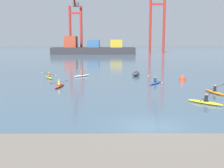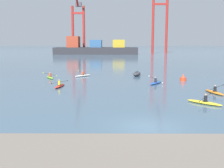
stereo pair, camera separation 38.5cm
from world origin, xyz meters
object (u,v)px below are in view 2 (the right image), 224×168
object	(u,v)px
kayak_red	(60,86)
kayak_orange	(214,92)
gantry_crane_west_mid	(160,14)
kayak_white	(83,75)
channel_buoy	(183,78)
gantry_crane_west	(78,20)
container_barge	(95,49)
kayak_lime	(50,77)
capsized_dinghy	(137,74)
kayak_yellow	(204,102)
kayak_blue	(156,83)

from	to	relation	value
kayak_red	kayak_orange	xyz separation A→B (m)	(17.66, -4.31, -0.00)
gantry_crane_west_mid	kayak_white	size ratio (longest dim) A/B	13.25
channel_buoy	gantry_crane_west	bearing A→B (deg)	105.72
container_barge	channel_buoy	xyz separation A→B (m)	(18.61, -89.93, -2.21)
kayak_lime	kayak_orange	xyz separation A→B (m)	(20.81, -12.81, 0.00)
gantry_crane_west_mid	capsized_dinghy	size ratio (longest dim) A/B	13.85
kayak_yellow	kayak_orange	xyz separation A→B (m)	(2.76, 5.17, 0.00)
kayak_white	channel_buoy	bearing A→B (deg)	-18.66
capsized_dinghy	kayak_lime	world-z (taller)	kayak_lime
kayak_blue	kayak_lime	bearing A→B (deg)	159.27
container_barge	kayak_orange	world-z (taller)	container_barge
kayak_blue	channel_buoy	bearing A→B (deg)	34.45
gantry_crane_west_mid	kayak_yellow	size ratio (longest dim) A/B	13.71
capsized_dinghy	kayak_yellow	world-z (taller)	kayak_yellow
gantry_crane_west	kayak_lime	xyz separation A→B (m)	(7.48, -94.45, -15.84)
kayak_red	kayak_lime	world-z (taller)	same
kayak_blue	container_barge	bearing A→B (deg)	98.69
gantry_crane_west	gantry_crane_west_mid	distance (m)	40.04
container_barge	kayak_white	bearing A→B (deg)	-87.59
gantry_crane_west_mid	container_barge	bearing A→B (deg)	-165.75
gantry_crane_west	kayak_orange	distance (m)	112.05
gantry_crane_west	capsized_dinghy	distance (m)	95.27
kayak_yellow	kayak_white	bearing A→B (deg)	123.14
gantry_crane_west	kayak_lime	world-z (taller)	gantry_crane_west
container_barge	kayak_blue	xyz separation A→B (m)	(14.20, -92.95, -2.40)
kayak_orange	gantry_crane_west	bearing A→B (deg)	104.78
kayak_orange	kayak_red	bearing A→B (deg)	166.29
kayak_red	kayak_white	xyz separation A→B (m)	(1.71, 10.73, -0.00)
capsized_dinghy	kayak_red	distance (m)	15.54
kayak_lime	kayak_white	bearing A→B (deg)	24.70
channel_buoy	kayak_orange	xyz separation A→B (m)	(0.91, -9.96, -0.19)
kayak_red	kayak_white	distance (m)	10.87
kayak_yellow	capsized_dinghy	bearing A→B (deg)	101.74
gantry_crane_west_mid	kayak_lime	distance (m)	102.11
channel_buoy	kayak_blue	distance (m)	5.34
kayak_yellow	kayak_red	distance (m)	17.66
kayak_yellow	kayak_lime	world-z (taller)	same
channel_buoy	capsized_dinghy	bearing A→B (deg)	137.13
gantry_crane_west	capsized_dinghy	xyz separation A→B (m)	(21.20, -91.55, -15.66)
gantry_crane_west_mid	kayak_blue	distance (m)	103.97
gantry_crane_west_mid	kayak_yellow	xyz separation A→B (m)	(-14.39, -112.98, -18.70)
kayak_lime	kayak_red	bearing A→B (deg)	-69.66
gantry_crane_west_mid	channel_buoy	bearing A→B (deg)	-97.31
kayak_lime	kayak_yellow	bearing A→B (deg)	-44.88
container_barge	gantry_crane_west	distance (m)	17.65
gantry_crane_west_mid	kayak_yellow	world-z (taller)	gantry_crane_west_mid
kayak_lime	kayak_orange	distance (m)	24.44
capsized_dinghy	kayak_red	xyz separation A→B (m)	(-10.56, -11.40, -0.18)
gantry_crane_west	kayak_lime	distance (m)	96.06
kayak_blue	kayak_red	bearing A→B (deg)	-167.95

